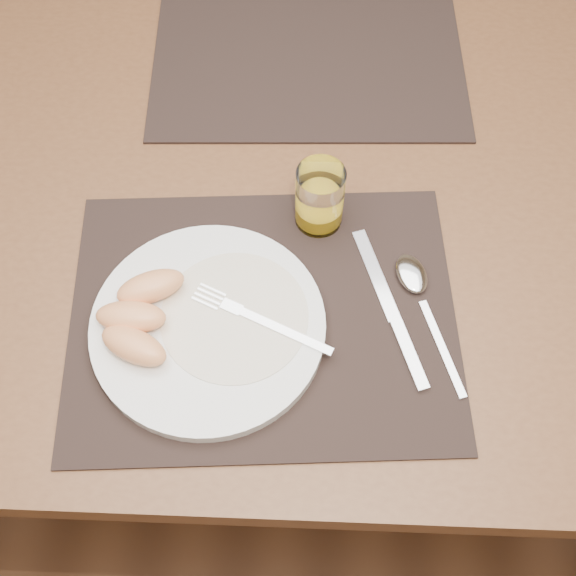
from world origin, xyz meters
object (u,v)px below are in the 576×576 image
(placemat_near, at_px, (263,317))
(juice_glass, at_px, (320,200))
(table, at_px, (287,207))
(fork, at_px, (250,316))
(knife, at_px, (395,320))
(spoon, at_px, (416,284))
(plate, at_px, (208,326))
(placemat_far, at_px, (308,51))

(placemat_near, relative_size, juice_glass, 5.01)
(placemat_near, bearing_deg, juice_glass, 66.09)
(table, distance_m, fork, 0.25)
(placemat_near, bearing_deg, fork, -145.45)
(fork, bearing_deg, placemat_near, 34.55)
(fork, bearing_deg, knife, 2.84)
(fork, bearing_deg, juice_glass, 63.13)
(fork, height_order, spoon, fork)
(fork, relative_size, juice_glass, 1.85)
(plate, height_order, knife, plate)
(plate, xyz_separation_m, spoon, (0.24, 0.07, -0.00))
(plate, height_order, spoon, plate)
(placemat_near, distance_m, knife, 0.15)
(fork, height_order, juice_glass, juice_glass)
(spoon, xyz_separation_m, juice_glass, (-0.12, 0.09, 0.03))
(spoon, bearing_deg, knife, -119.01)
(table, relative_size, placemat_far, 3.11)
(table, xyz_separation_m, placemat_far, (0.02, 0.22, 0.09))
(placemat_near, height_order, spoon, spoon)
(table, height_order, juice_glass, juice_glass)
(plate, bearing_deg, table, 71.14)
(placemat_far, relative_size, knife, 2.11)
(placemat_far, bearing_deg, fork, -97.06)
(knife, xyz_separation_m, spoon, (0.03, 0.05, 0.00))
(table, height_order, placemat_near, placemat_near)
(plate, bearing_deg, placemat_near, 17.83)
(placemat_near, bearing_deg, table, 84.79)
(knife, relative_size, juice_glass, 2.37)
(placemat_far, bearing_deg, table, -95.70)
(juice_glass, bearing_deg, table, 117.98)
(table, distance_m, spoon, 0.25)
(placemat_far, bearing_deg, juice_glass, -86.12)
(placemat_near, height_order, placemat_far, same)
(placemat_far, height_order, plate, plate)
(placemat_near, bearing_deg, placemat_far, 84.55)
(plate, height_order, juice_glass, juice_glass)
(placemat_far, distance_m, fork, 0.45)
(placemat_far, bearing_deg, plate, -102.73)
(plate, xyz_separation_m, juice_glass, (0.12, 0.16, 0.03))
(placemat_far, relative_size, plate, 1.67)
(fork, relative_size, knife, 0.78)
(juice_glass, bearing_deg, plate, -127.74)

